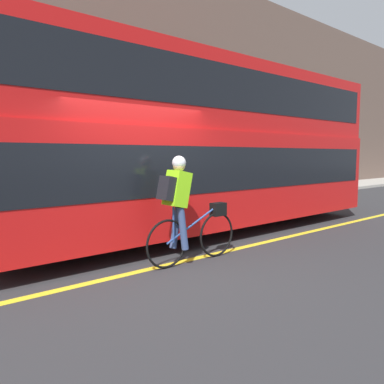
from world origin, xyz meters
TOP-DOWN VIEW (x-y plane):
  - ground_plane at (0.00, 0.00)m, footprint 80.00×80.00m
  - road_center_line at (0.00, -0.20)m, footprint 50.00×0.14m
  - sidewalk_curb at (0.00, 5.42)m, footprint 60.00×2.54m
  - building_facade at (0.00, 6.84)m, footprint 60.00×0.30m
  - bus at (2.38, 1.36)m, footprint 9.34×2.46m
  - cyclist_on_bike at (0.45, -0.33)m, footprint 1.80×0.32m

SIDE VIEW (x-z plane):
  - ground_plane at x=0.00m, z-range 0.00..0.00m
  - road_center_line at x=0.00m, z-range 0.00..0.01m
  - sidewalk_curb at x=0.00m, z-range 0.00..0.13m
  - cyclist_on_bike at x=0.45m, z-range 0.06..1.77m
  - bus at x=2.38m, z-range 0.19..3.84m
  - building_facade at x=0.00m, z-range 0.00..8.80m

